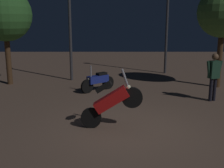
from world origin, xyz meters
TOP-DOWN VIEW (x-y plane):
  - ground_plane at (0.00, 0.00)m, footprint 40.00×40.00m
  - motorcycle_red_foreground at (-0.51, 0.20)m, footprint 1.66×0.33m
  - motorcycle_blue_parked_left at (-1.07, 4.33)m, footprint 1.33×1.16m
  - person_rider_beside at (3.16, 2.84)m, footprint 0.66×0.34m
  - streetlamp_near at (2.50, 8.48)m, footprint 0.36×0.36m
  - streetlamp_far at (-2.50, 6.58)m, footprint 0.36×0.36m
  - tree_left_bg at (-5.23, 5.66)m, footprint 2.36×2.36m
  - tree_center_bg at (4.19, 5.09)m, footprint 2.15×2.15m

SIDE VIEW (x-z plane):
  - ground_plane at x=0.00m, z-range 0.00..0.00m
  - motorcycle_blue_parked_left at x=-1.07m, z-range -0.12..0.99m
  - motorcycle_red_foreground at x=-0.51m, z-range -0.07..1.56m
  - person_rider_beside at x=3.16m, z-range 0.17..1.91m
  - tree_left_bg at x=-5.23m, z-range 0.96..5.28m
  - tree_center_bg at x=4.19m, z-range 1.05..5.36m
  - streetlamp_far at x=-2.50m, z-range 0.68..5.79m
  - streetlamp_near at x=2.50m, z-range 0.70..6.22m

